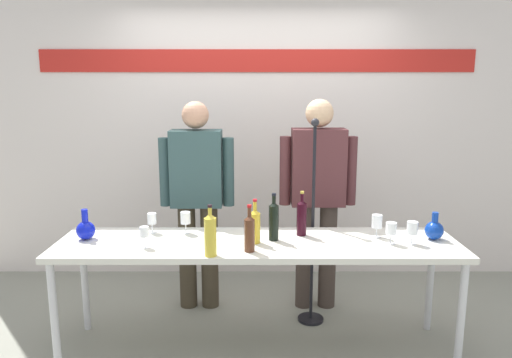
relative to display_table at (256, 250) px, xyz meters
The scene contains 19 objects.
ground_plane 0.72m from the display_table, ahead, with size 10.00×10.00×0.00m, color gray.
back_wall 1.65m from the display_table, 90.00° to the left, with size 5.62×0.11×3.00m.
display_table is the anchor object (origin of this frame).
decanter_blue_left 1.17m from the display_table, behind, with size 0.13×0.13×0.21m.
decanter_blue_right 1.20m from the display_table, ahead, with size 0.12×0.12×0.19m.
presenter_left 0.85m from the display_table, 125.80° to the left, with size 0.59×0.22×1.68m.
presenter_right 0.86m from the display_table, 54.20° to the left, with size 0.61×0.22×1.70m.
wine_bottle_0 0.18m from the display_table, 123.99° to the right, with size 0.07×0.07×0.30m.
wine_bottle_1 0.23m from the display_table, 15.85° to the left, with size 0.07×0.07×0.32m.
wine_bottle_2 0.39m from the display_table, 24.33° to the left, with size 0.07×0.07×0.31m.
wine_bottle_3 0.44m from the display_table, 136.50° to the right, with size 0.07×0.07×0.32m.
wine_bottle_4 0.27m from the display_table, 104.91° to the right, with size 0.07×0.07×0.30m.
wine_glass_left_0 0.79m from the display_table, 165.08° to the left, with size 0.06×0.06×0.14m.
wine_glass_left_1 0.56m from the display_table, 159.91° to the left, with size 0.07×0.07×0.15m.
wine_glass_left_2 0.75m from the display_table, behind, with size 0.06×0.06×0.14m.
wine_glass_right_0 0.84m from the display_table, ahead, with size 0.07×0.07×0.16m.
wine_glass_right_1 0.89m from the display_table, ahead, with size 0.07×0.07×0.14m.
wine_glass_right_2 1.03m from the display_table, ahead, with size 0.07×0.07×0.15m.
microphone_stand 0.61m from the display_table, 44.33° to the left, with size 0.20×0.20×1.57m.
Camera 1 is at (-0.01, -3.07, 1.80)m, focal length 33.74 mm.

